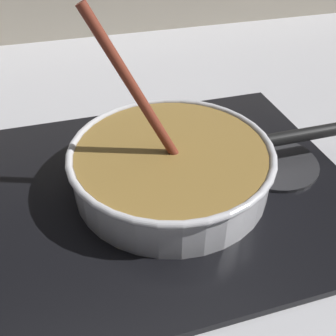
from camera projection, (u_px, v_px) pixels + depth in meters
The scene contains 5 objects.
ground at pixel (180, 220), 0.58m from camera, with size 2.40×1.60×0.04m, color #B7B7BC.
hob_plate at pixel (168, 187), 0.60m from camera, with size 0.56×0.48×0.01m, color black.
burner_ring at pixel (168, 182), 0.60m from camera, with size 0.16×0.16×0.01m, color #592D0C.
spare_burner at pixel (273, 162), 0.64m from camera, with size 0.15×0.15×0.01m, color #262628.
cooking_pan at pixel (169, 165), 0.57m from camera, with size 0.45×0.31×0.28m.
Camera 1 is at (-0.13, -0.38, 0.41)m, focal length 40.41 mm.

